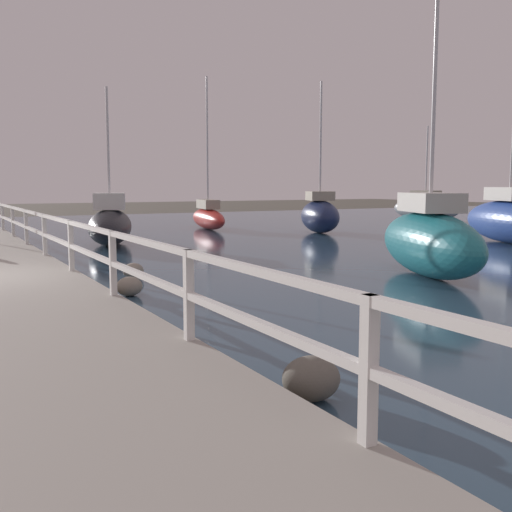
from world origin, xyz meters
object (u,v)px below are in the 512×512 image
Objects in this scene: sailboat_gray at (425,208)px; sailboat_red at (208,217)px; sailboat_teal at (429,240)px; sailboat_blue at (509,220)px; sailboat_navy at (320,215)px; sailboat_black at (110,224)px.

sailboat_red is at bearing 179.35° from sailboat_gray.
sailboat_teal is at bearing -135.54° from sailboat_gray.
sailboat_gray is 0.78× the size of sailboat_red.
sailboat_navy is at bearing 136.91° from sailboat_blue.
sailboat_gray is 14.32m from sailboat_red.
sailboat_red is 1.15× the size of sailboat_blue.
sailboat_red is 16.38m from sailboat_teal.
sailboat_black is (-12.95, 6.63, -0.15)m from sailboat_blue.
sailboat_blue is (8.51, 4.59, 0.02)m from sailboat_teal.
sailboat_blue is at bearing -123.61° from sailboat_gray.
sailboat_red is (-14.32, -0.17, -0.16)m from sailboat_gray.
sailboat_red is at bearing 106.75° from sailboat_teal.
sailboat_navy is (3.42, -4.50, 0.19)m from sailboat_red.
sailboat_red is at bearing 57.74° from sailboat_black.
sailboat_teal reaches higher than sailboat_navy.
sailboat_navy is (9.55, 0.58, 0.09)m from sailboat_black.
sailboat_red reaches higher than sailboat_blue.
sailboat_gray is 11.86m from sailboat_navy.
sailboat_black is at bearing -166.94° from sailboat_gray.
sailboat_teal is 1.33× the size of sailboat_blue.
sailboat_red reaches higher than sailboat_navy.
sailboat_red is 0.87× the size of sailboat_teal.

